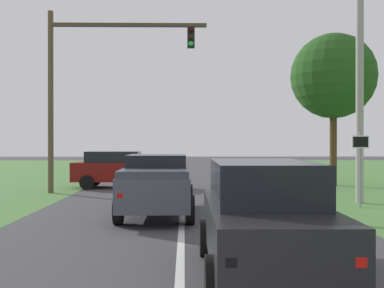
{
  "coord_description": "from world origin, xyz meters",
  "views": [
    {
      "loc": [
        0.07,
        -3.06,
        2.25
      ],
      "look_at": [
        0.4,
        16.51,
        2.17
      ],
      "focal_mm": 43.78,
      "sensor_mm": 36.0,
      "label": 1
    }
  ],
  "objects_px": {
    "red_suv_near": "(264,216)",
    "pickup_truck_lead": "(158,184)",
    "traffic_light": "(90,74)",
    "crossing_suv_far": "(117,169)",
    "keep_moving_sign": "(360,159)",
    "oak_tree_right": "(333,76)",
    "utility_pole_right": "(360,71)"
  },
  "relations": [
    {
      "from": "red_suv_near",
      "to": "utility_pole_right",
      "type": "height_order",
      "value": "utility_pole_right"
    },
    {
      "from": "oak_tree_right",
      "to": "utility_pole_right",
      "type": "distance_m",
      "value": 6.99
    },
    {
      "from": "traffic_light",
      "to": "keep_moving_sign",
      "type": "bearing_deg",
      "value": -24.84
    },
    {
      "from": "pickup_truck_lead",
      "to": "keep_moving_sign",
      "type": "bearing_deg",
      "value": 14.19
    },
    {
      "from": "keep_moving_sign",
      "to": "crossing_suv_far",
      "type": "relative_size",
      "value": 0.61
    },
    {
      "from": "utility_pole_right",
      "to": "red_suv_near",
      "type": "bearing_deg",
      "value": -118.92
    },
    {
      "from": "red_suv_near",
      "to": "utility_pole_right",
      "type": "relative_size",
      "value": 0.48
    },
    {
      "from": "red_suv_near",
      "to": "traffic_light",
      "type": "relative_size",
      "value": 0.58
    },
    {
      "from": "oak_tree_right",
      "to": "crossing_suv_far",
      "type": "xyz_separation_m",
      "value": [
        -11.01,
        -0.85,
        -4.69
      ]
    },
    {
      "from": "oak_tree_right",
      "to": "utility_pole_right",
      "type": "relative_size",
      "value": 0.8
    },
    {
      "from": "utility_pole_right",
      "to": "traffic_light",
      "type": "bearing_deg",
      "value": 161.15
    },
    {
      "from": "utility_pole_right",
      "to": "oak_tree_right",
      "type": "bearing_deg",
      "value": 79.91
    },
    {
      "from": "keep_moving_sign",
      "to": "crossing_suv_far",
      "type": "distance_m",
      "value": 11.79
    },
    {
      "from": "keep_moving_sign",
      "to": "utility_pole_right",
      "type": "relative_size",
      "value": 0.27
    },
    {
      "from": "red_suv_near",
      "to": "traffic_light",
      "type": "xyz_separation_m",
      "value": [
        -5.5,
        12.9,
        4.25
      ]
    },
    {
      "from": "keep_moving_sign",
      "to": "utility_pole_right",
      "type": "bearing_deg",
      "value": 70.38
    },
    {
      "from": "oak_tree_right",
      "to": "crossing_suv_far",
      "type": "height_order",
      "value": "oak_tree_right"
    },
    {
      "from": "pickup_truck_lead",
      "to": "red_suv_near",
      "type": "bearing_deg",
      "value": -71.51
    },
    {
      "from": "keep_moving_sign",
      "to": "red_suv_near",
      "type": "bearing_deg",
      "value": -120.07
    },
    {
      "from": "keep_moving_sign",
      "to": "oak_tree_right",
      "type": "bearing_deg",
      "value": 78.53
    },
    {
      "from": "keep_moving_sign",
      "to": "crossing_suv_far",
      "type": "bearing_deg",
      "value": 142.92
    },
    {
      "from": "pickup_truck_lead",
      "to": "traffic_light",
      "type": "bearing_deg",
      "value": 117.35
    },
    {
      "from": "keep_moving_sign",
      "to": "utility_pole_right",
      "type": "xyz_separation_m",
      "value": [
        0.39,
        1.11,
        3.21
      ]
    },
    {
      "from": "traffic_light",
      "to": "oak_tree_right",
      "type": "relative_size",
      "value": 1.03
    },
    {
      "from": "red_suv_near",
      "to": "utility_pole_right",
      "type": "bearing_deg",
      "value": 61.08
    },
    {
      "from": "oak_tree_right",
      "to": "crossing_suv_far",
      "type": "bearing_deg",
      "value": -175.57
    },
    {
      "from": "crossing_suv_far",
      "to": "keep_moving_sign",
      "type": "bearing_deg",
      "value": -37.08
    },
    {
      "from": "red_suv_near",
      "to": "pickup_truck_lead",
      "type": "height_order",
      "value": "red_suv_near"
    },
    {
      "from": "red_suv_near",
      "to": "pickup_truck_lead",
      "type": "distance_m",
      "value": 6.78
    },
    {
      "from": "pickup_truck_lead",
      "to": "traffic_light",
      "type": "height_order",
      "value": "traffic_light"
    },
    {
      "from": "traffic_light",
      "to": "crossing_suv_far",
      "type": "distance_m",
      "value": 4.98
    },
    {
      "from": "traffic_light",
      "to": "crossing_suv_far",
      "type": "relative_size",
      "value": 1.87
    }
  ]
}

